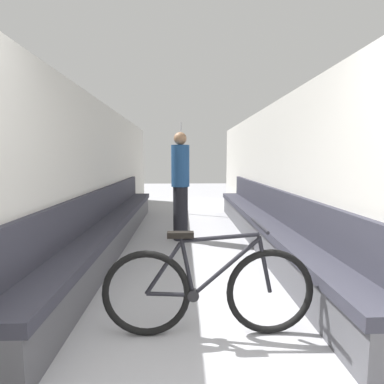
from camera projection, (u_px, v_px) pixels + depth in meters
wall_left at (98, 174)px, 4.68m from camera, size 0.10×10.30×2.26m
wall_right at (277, 174)px, 4.77m from camera, size 0.10×10.30×2.26m
bench_seat_row_left at (113, 227)px, 4.65m from camera, size 0.42×6.04×0.91m
bench_seat_row_right at (263, 226)px, 4.72m from camera, size 0.42×6.04×0.91m
bicycle at (208, 290)px, 2.31m from camera, size 1.64×0.46×0.88m
grab_pole_near at (181, 170)px, 7.33m from camera, size 0.08×0.08×2.24m
passenger_standing at (180, 185)px, 4.97m from camera, size 0.30×0.30×1.80m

